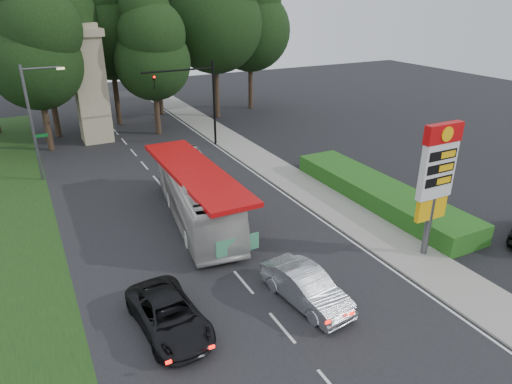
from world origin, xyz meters
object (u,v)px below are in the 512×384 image
transit_bus (196,195)px  suv_charcoal (169,315)px  streetlight_signs (34,118)px  gas_station_pylon (437,173)px  monument (90,83)px  sedan_silver (306,287)px  traffic_signal_mast (199,93)px

transit_bus → suv_charcoal: size_ratio=2.32×
suv_charcoal → streetlight_signs: bearing=94.7°
transit_bus → suv_charcoal: (-4.35, -8.48, -0.90)m
gas_station_pylon → transit_bus: gas_station_pylon is taller
transit_bus → suv_charcoal: transit_bus is taller
monument → sedan_silver: bearing=-82.5°
streetlight_signs → sedan_silver: (8.74, -20.52, -3.68)m
monument → transit_bus: monument is taller
traffic_signal_mast → streetlight_signs: (-12.67, -1.99, -0.23)m
traffic_signal_mast → sedan_silver: 23.18m
streetlight_signs → suv_charcoal: bearing=-81.2°
sedan_silver → gas_station_pylon: bearing=-3.6°
transit_bus → streetlight_signs: bearing=131.4°
monument → transit_bus: 19.49m
streetlight_signs → transit_bus: streetlight_signs is taller
sedan_silver → transit_bus: bearing=90.7°
traffic_signal_mast → suv_charcoal: bearing=-114.1°
gas_station_pylon → suv_charcoal: size_ratio=1.40×
sedan_silver → suv_charcoal: 5.80m
streetlight_signs → suv_charcoal: size_ratio=1.64×
sedan_silver → monument: bearing=90.1°
streetlight_signs → monument: 9.44m
transit_bus → suv_charcoal: 9.57m
monument → transit_bus: size_ratio=0.89×
gas_station_pylon → streetlight_signs: (-16.19, 20.01, -0.01)m
gas_station_pylon → monument: bearing=111.8°
traffic_signal_mast → suv_charcoal: 23.89m
suv_charcoal → traffic_signal_mast: bearing=61.7°
traffic_signal_mast → sedan_silver: traffic_signal_mast is taller
monument → sedan_silver: (3.75, -28.51, -4.35)m
transit_bus → gas_station_pylon: bearing=-38.1°
gas_station_pylon → traffic_signal_mast: bearing=99.1°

